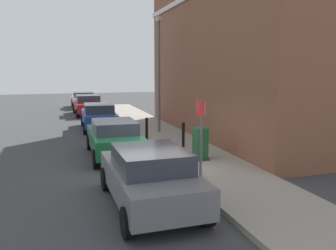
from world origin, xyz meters
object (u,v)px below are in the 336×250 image
at_px(car_blue, 99,116).
at_px(utility_cabinet, 200,145).
at_px(bollard_near_cabinet, 183,134).
at_px(lamppost, 159,70).
at_px(car_silver, 83,99).
at_px(bollard_far_kerb, 147,128).
at_px(car_red, 88,105).
at_px(street_sign, 201,126).
at_px(car_green, 114,137).
at_px(car_grey, 150,176).

xyz_separation_m(car_blue, utility_cabinet, (2.63, -8.39, -0.07)).
bearing_deg(bollard_near_cabinet, utility_cabinet, -92.80).
distance_m(bollard_near_cabinet, lamppost, 4.67).
bearing_deg(utility_cabinet, bollard_near_cabinet, 87.20).
xyz_separation_m(car_blue, car_silver, (-0.04, 11.82, -0.04)).
bearing_deg(bollard_far_kerb, car_blue, 109.73).
bearing_deg(utility_cabinet, car_blue, 107.39).
relative_size(bollard_near_cabinet, bollard_far_kerb, 1.00).
xyz_separation_m(car_red, bollard_far_kerb, (1.69, -11.14, -0.04)).
bearing_deg(utility_cabinet, street_sign, -112.38).
xyz_separation_m(utility_cabinet, lamppost, (0.17, 5.93, 2.62)).
bearing_deg(car_blue, bollard_far_kerb, -158.83).
height_order(car_blue, bollard_far_kerb, car_blue).
height_order(utility_cabinet, lamppost, lamppost).
bearing_deg(car_blue, bollard_near_cabinet, -155.28).
distance_m(car_blue, car_red, 6.60).
xyz_separation_m(car_silver, lamppost, (2.84, -14.28, 2.59)).
relative_size(car_green, lamppost, 0.71).
bearing_deg(street_sign, car_blue, 100.21).
xyz_separation_m(bollard_near_cabinet, bollard_far_kerb, (-1.10, 1.80, 0.00)).
distance_m(car_blue, car_silver, 11.82).
height_order(car_red, lamppost, lamppost).
xyz_separation_m(car_silver, utility_cabinet, (2.67, -20.20, -0.04)).
relative_size(car_grey, car_green, 1.01).
bearing_deg(car_blue, lamppost, -129.91).
bearing_deg(car_grey, car_silver, -1.07).
xyz_separation_m(car_grey, car_silver, (0.03, 23.52, -0.05)).
xyz_separation_m(car_blue, car_red, (-0.07, 6.60, -0.01)).
bearing_deg(car_red, car_green, 178.35).
bearing_deg(bollard_far_kerb, street_sign, -87.79).
bearing_deg(street_sign, bollard_far_kerb, 92.21).
distance_m(car_red, bollard_near_cabinet, 13.23).
relative_size(car_grey, bollard_near_cabinet, 3.92).
relative_size(car_red, street_sign, 1.87).
relative_size(car_grey, car_silver, 1.02).
relative_size(bollard_near_cabinet, lamppost, 0.18).
distance_m(car_blue, street_sign, 10.48).
distance_m(car_grey, street_sign, 2.56).
relative_size(car_green, car_red, 0.94).
bearing_deg(car_green, car_silver, 0.26).
bearing_deg(street_sign, lamppost, 83.09).
bearing_deg(utility_cabinet, bollard_far_kerb, 104.56).
height_order(car_blue, utility_cabinet, car_blue).
xyz_separation_m(utility_cabinet, bollard_near_cabinet, (0.10, 2.05, 0.02)).
height_order(car_blue, lamppost, lamppost).
bearing_deg(bollard_far_kerb, bollard_near_cabinet, -58.56).
bearing_deg(car_silver, car_red, 179.56).
relative_size(utility_cabinet, street_sign, 0.50).
height_order(car_blue, bollard_near_cabinet, car_blue).
bearing_deg(lamppost, bollard_far_kerb, -119.30).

